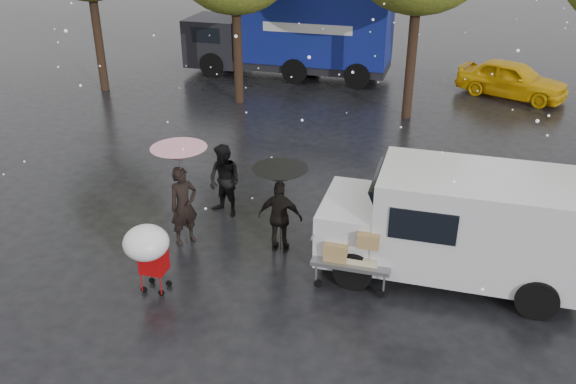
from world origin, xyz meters
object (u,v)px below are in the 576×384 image
(shopping_cart, at_px, (147,246))
(blue_truck, at_px, (294,33))
(person_black, at_px, (280,217))
(yellow_taxi, at_px, (512,79))
(person_pink, at_px, (184,206))
(white_van, at_px, (458,224))
(vendor_cart, at_px, (358,252))

(shopping_cart, height_order, blue_truck, blue_truck)
(person_black, height_order, blue_truck, blue_truck)
(person_black, bearing_deg, yellow_taxi, -114.65)
(person_black, bearing_deg, person_pink, 3.77)
(person_black, xyz_separation_m, blue_truck, (-3.36, 13.35, 0.96))
(white_van, distance_m, blue_truck, 15.01)
(blue_truck, bearing_deg, person_black, -75.88)
(shopping_cart, distance_m, white_van, 5.86)
(shopping_cart, bearing_deg, white_van, 22.32)
(shopping_cart, xyz_separation_m, blue_truck, (-1.48, 15.54, 0.69))
(vendor_cart, bearing_deg, blue_truck, 109.92)
(shopping_cart, height_order, white_van, white_van)
(person_black, distance_m, blue_truck, 13.80)
(vendor_cart, relative_size, shopping_cart, 1.04)
(vendor_cart, xyz_separation_m, blue_truck, (-5.13, 14.15, 1.03))
(person_pink, relative_size, white_van, 0.36)
(person_pink, xyz_separation_m, white_van, (5.61, 0.27, 0.28))
(person_pink, xyz_separation_m, vendor_cart, (3.84, -0.56, -0.15))
(person_pink, xyz_separation_m, person_black, (2.07, 0.23, -0.08))
(white_van, height_order, yellow_taxi, white_van)
(blue_truck, height_order, yellow_taxi, blue_truck)
(shopping_cart, relative_size, yellow_taxi, 0.37)
(person_black, distance_m, shopping_cart, 2.90)
(person_black, xyz_separation_m, yellow_taxi, (5.14, 12.68, -0.12))
(vendor_cart, distance_m, blue_truck, 15.08)
(person_black, distance_m, yellow_taxi, 13.68)
(white_van, bearing_deg, yellow_taxi, 82.77)
(vendor_cart, distance_m, shopping_cart, 3.92)
(white_van, bearing_deg, shopping_cart, -157.68)
(vendor_cart, distance_m, white_van, 2.00)
(person_pink, relative_size, yellow_taxi, 0.44)
(person_black, bearing_deg, blue_truck, -78.47)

